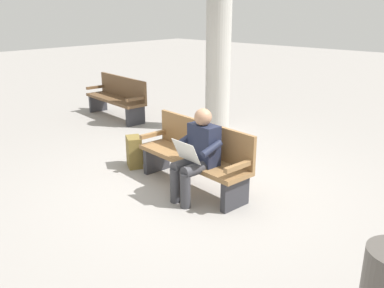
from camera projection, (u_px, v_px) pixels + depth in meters
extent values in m
plane|color=gray|center=(192.00, 187.00, 5.61)|extent=(40.00, 40.00, 0.00)
cube|color=olive|center=(192.00, 159.00, 5.48)|extent=(1.84, 0.66, 0.06)
cube|color=olive|center=(204.00, 138.00, 5.53)|extent=(1.80, 0.23, 0.45)
cube|color=olive|center=(239.00, 166.00, 4.82)|extent=(0.11, 0.48, 0.06)
cube|color=olive|center=(154.00, 134.00, 6.03)|extent=(0.11, 0.48, 0.06)
cube|color=#2D2D33|center=(235.00, 193.00, 4.98)|extent=(0.12, 0.44, 0.39)
cube|color=#2D2D33|center=(157.00, 159.00, 6.11)|extent=(0.12, 0.44, 0.39)
cube|color=#1E2338|center=(204.00, 144.00, 5.15)|extent=(0.42, 0.26, 0.52)
sphere|color=#A87A5B|center=(203.00, 117.00, 5.02)|extent=(0.22, 0.22, 0.22)
cylinder|color=#38383D|center=(197.00, 169.00, 5.02)|extent=(0.19, 0.43, 0.15)
cylinder|color=#38383D|center=(186.00, 164.00, 5.16)|extent=(0.19, 0.43, 0.15)
cylinder|color=#38383D|center=(185.00, 191.00, 4.98)|extent=(0.13, 0.13, 0.45)
cylinder|color=#38383D|center=(175.00, 186.00, 5.12)|extent=(0.13, 0.13, 0.45)
cylinder|color=#1E2338|center=(212.00, 149.00, 4.91)|extent=(0.12, 0.32, 0.18)
cylinder|color=#1E2338|center=(186.00, 140.00, 5.25)|extent=(0.12, 0.32, 0.18)
cube|color=silver|center=(186.00, 152.00, 4.97)|extent=(0.41, 0.17, 0.27)
cube|color=brown|center=(134.00, 152.00, 6.28)|extent=(0.37, 0.33, 0.48)
cube|color=olive|center=(142.00, 155.00, 6.33)|extent=(0.21, 0.14, 0.22)
cube|color=brown|center=(115.00, 99.00, 9.01)|extent=(1.84, 0.68, 0.06)
cube|color=brown|center=(123.00, 87.00, 9.07)|extent=(1.79, 0.25, 0.45)
cube|color=brown|center=(136.00, 99.00, 8.36)|extent=(0.11, 0.48, 0.06)
cube|color=brown|center=(96.00, 87.00, 9.58)|extent=(0.11, 0.48, 0.06)
cube|color=#2D2D33|center=(135.00, 116.00, 8.51)|extent=(0.13, 0.44, 0.39)
cube|color=#2D2D33|center=(98.00, 103.00, 9.66)|extent=(0.13, 0.44, 0.39)
cylinder|color=#B2AFA8|center=(219.00, 43.00, 7.79)|extent=(0.48, 0.48, 3.41)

